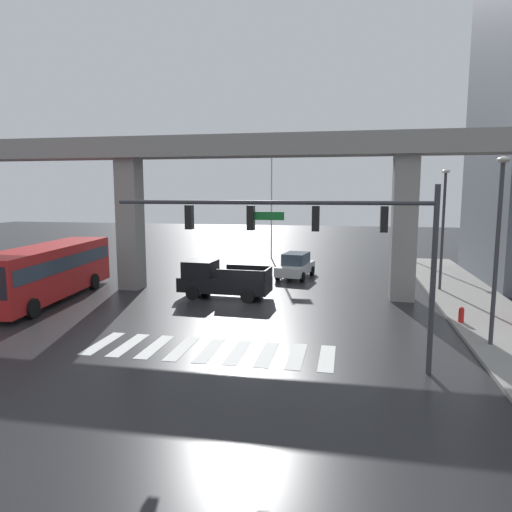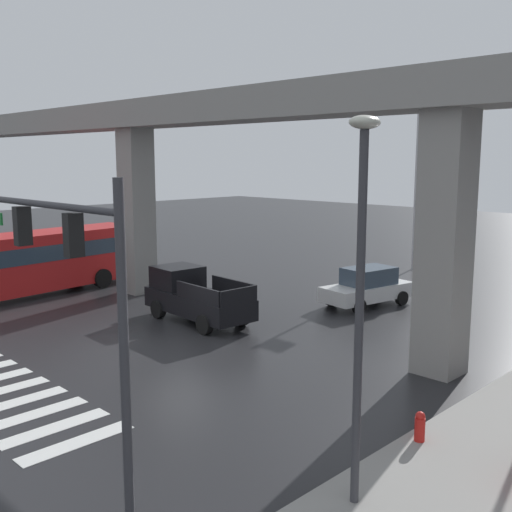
{
  "view_description": "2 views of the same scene",
  "coord_description": "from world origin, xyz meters",
  "px_view_note": "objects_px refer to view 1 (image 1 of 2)",
  "views": [
    {
      "loc": [
        5.01,
        -22.82,
        5.98
      ],
      "look_at": [
        0.06,
        2.56,
        2.42
      ],
      "focal_mm": 33.08,
      "sensor_mm": 36.0,
      "label": 1
    },
    {
      "loc": [
        16.6,
        -12.66,
        6.52
      ],
      "look_at": [
        -0.37,
        4.37,
        2.62
      ],
      "focal_mm": 42.42,
      "sensor_mm": 36.0,
      "label": 2
    }
  ],
  "objects_px": {
    "city_bus": "(47,269)",
    "street_lamp_near_corner": "(498,230)",
    "pickup_truck": "(220,280)",
    "fire_hydrant": "(461,316)",
    "street_lamp_far_north": "(416,209)",
    "traffic_signal_mast": "(320,231)",
    "flagpole": "(273,192)",
    "street_lamp_mid_block": "(443,216)",
    "sedan_white": "(296,265)"
  },
  "relations": [
    {
      "from": "traffic_signal_mast",
      "to": "street_lamp_near_corner",
      "type": "xyz_separation_m",
      "value": [
        6.42,
        3.13,
        -0.12
      ]
    },
    {
      "from": "street_lamp_far_north",
      "to": "traffic_signal_mast",
      "type": "bearing_deg",
      "value": -104.44
    },
    {
      "from": "street_lamp_near_corner",
      "to": "sedan_white",
      "type": "bearing_deg",
      "value": 123.76
    },
    {
      "from": "sedan_white",
      "to": "fire_hydrant",
      "type": "distance_m",
      "value": 13.5
    },
    {
      "from": "sedan_white",
      "to": "flagpole",
      "type": "bearing_deg",
      "value": 108.62
    },
    {
      "from": "street_lamp_mid_block",
      "to": "sedan_white",
      "type": "bearing_deg",
      "value": 161.4
    },
    {
      "from": "city_bus",
      "to": "sedan_white",
      "type": "height_order",
      "value": "city_bus"
    },
    {
      "from": "street_lamp_mid_block",
      "to": "street_lamp_far_north",
      "type": "bearing_deg",
      "value": 90.0
    },
    {
      "from": "pickup_truck",
      "to": "traffic_signal_mast",
      "type": "xyz_separation_m",
      "value": [
        6.11,
        -9.54,
        3.69
      ]
    },
    {
      "from": "traffic_signal_mast",
      "to": "street_lamp_near_corner",
      "type": "bearing_deg",
      "value": 26.02
    },
    {
      "from": "fire_hydrant",
      "to": "flagpole",
      "type": "bearing_deg",
      "value": 120.78
    },
    {
      "from": "sedan_white",
      "to": "street_lamp_near_corner",
      "type": "distance_m",
      "value": 16.62
    },
    {
      "from": "fire_hydrant",
      "to": "flagpole",
      "type": "xyz_separation_m",
      "value": [
        -11.74,
        19.71,
        5.46
      ]
    },
    {
      "from": "sedan_white",
      "to": "street_lamp_far_north",
      "type": "bearing_deg",
      "value": 42.74
    },
    {
      "from": "city_bus",
      "to": "traffic_signal_mast",
      "type": "relative_size",
      "value": 1.01
    },
    {
      "from": "sedan_white",
      "to": "flagpole",
      "type": "relative_size",
      "value": 0.44
    },
    {
      "from": "city_bus",
      "to": "street_lamp_near_corner",
      "type": "xyz_separation_m",
      "value": [
        21.68,
        -4.02,
        2.83
      ]
    },
    {
      "from": "street_lamp_far_north",
      "to": "fire_hydrant",
      "type": "height_order",
      "value": "street_lamp_far_north"
    },
    {
      "from": "street_lamp_near_corner",
      "to": "fire_hydrant",
      "type": "distance_m",
      "value": 5.16
    },
    {
      "from": "traffic_signal_mast",
      "to": "fire_hydrant",
      "type": "height_order",
      "value": "traffic_signal_mast"
    },
    {
      "from": "sedan_white",
      "to": "street_lamp_mid_block",
      "type": "xyz_separation_m",
      "value": [
        9.0,
        -3.03,
        3.7
      ]
    },
    {
      "from": "pickup_truck",
      "to": "street_lamp_mid_block",
      "type": "bearing_deg",
      "value": 17.83
    },
    {
      "from": "street_lamp_far_north",
      "to": "flagpole",
      "type": "xyz_separation_m",
      "value": [
        -12.14,
        0.99,
        1.34
      ]
    },
    {
      "from": "sedan_white",
      "to": "street_lamp_far_north",
      "type": "height_order",
      "value": "street_lamp_far_north"
    },
    {
      "from": "pickup_truck",
      "to": "flagpole",
      "type": "distance_m",
      "value": 17.09
    },
    {
      "from": "street_lamp_far_north",
      "to": "city_bus",
      "type": "bearing_deg",
      "value": -140.67
    },
    {
      "from": "pickup_truck",
      "to": "sedan_white",
      "type": "distance_m",
      "value": 7.89
    },
    {
      "from": "street_lamp_mid_block",
      "to": "city_bus",
      "type": "bearing_deg",
      "value": -163.52
    },
    {
      "from": "city_bus",
      "to": "street_lamp_near_corner",
      "type": "relative_size",
      "value": 1.52
    },
    {
      "from": "pickup_truck",
      "to": "traffic_signal_mast",
      "type": "distance_m",
      "value": 11.92
    },
    {
      "from": "pickup_truck",
      "to": "street_lamp_far_north",
      "type": "height_order",
      "value": "street_lamp_far_north"
    },
    {
      "from": "city_bus",
      "to": "flagpole",
      "type": "relative_size",
      "value": 1.08
    },
    {
      "from": "street_lamp_far_north",
      "to": "flagpole",
      "type": "relative_size",
      "value": 0.71
    },
    {
      "from": "sedan_white",
      "to": "traffic_signal_mast",
      "type": "distance_m",
      "value": 17.23
    },
    {
      "from": "city_bus",
      "to": "flagpole",
      "type": "distance_m",
      "value": 21.45
    },
    {
      "from": "city_bus",
      "to": "street_lamp_near_corner",
      "type": "bearing_deg",
      "value": -10.51
    },
    {
      "from": "pickup_truck",
      "to": "street_lamp_mid_block",
      "type": "relative_size",
      "value": 0.72
    },
    {
      "from": "pickup_truck",
      "to": "fire_hydrant",
      "type": "bearing_deg",
      "value": -15.41
    },
    {
      "from": "street_lamp_far_north",
      "to": "fire_hydrant",
      "type": "bearing_deg",
      "value": -91.22
    },
    {
      "from": "fire_hydrant",
      "to": "city_bus",
      "type": "bearing_deg",
      "value": 177.43
    },
    {
      "from": "flagpole",
      "to": "pickup_truck",
      "type": "bearing_deg",
      "value": -91.36
    },
    {
      "from": "pickup_truck",
      "to": "street_lamp_mid_block",
      "type": "distance_m",
      "value": 13.63
    },
    {
      "from": "pickup_truck",
      "to": "street_lamp_mid_block",
      "type": "xyz_separation_m",
      "value": [
        12.53,
        4.03,
        3.57
      ]
    },
    {
      "from": "sedan_white",
      "to": "fire_hydrant",
      "type": "bearing_deg",
      "value": -50.41
    },
    {
      "from": "pickup_truck",
      "to": "flagpole",
      "type": "xyz_separation_m",
      "value": [
        0.39,
        16.37,
        4.91
      ]
    },
    {
      "from": "city_bus",
      "to": "flagpole",
      "type": "height_order",
      "value": "flagpole"
    },
    {
      "from": "city_bus",
      "to": "traffic_signal_mast",
      "type": "bearing_deg",
      "value": -25.11
    },
    {
      "from": "traffic_signal_mast",
      "to": "street_lamp_mid_block",
      "type": "bearing_deg",
      "value": 64.69
    },
    {
      "from": "city_bus",
      "to": "street_lamp_mid_block",
      "type": "distance_m",
      "value": 22.79
    },
    {
      "from": "street_lamp_far_north",
      "to": "fire_hydrant",
      "type": "xyz_separation_m",
      "value": [
        -0.4,
        -18.72,
        -4.13
      ]
    }
  ]
}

